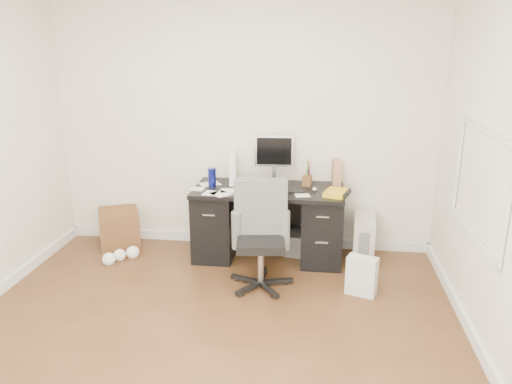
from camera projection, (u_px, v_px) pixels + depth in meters
ground at (205, 346)px, 3.70m from camera, size 4.00×4.00×0.00m
room_shell at (203, 123)px, 3.25m from camera, size 4.02×4.02×2.71m
desk at (268, 221)px, 5.12m from camera, size 1.50×0.70×0.75m
loose_papers at (248, 189)px, 4.99m from camera, size 1.10×0.60×0.00m
lcd_monitor at (274, 159)px, 5.16m from camera, size 0.41×0.25×0.51m
keyboard at (285, 191)px, 4.89m from camera, size 0.39×0.18×0.02m
computer_mouse at (314, 190)px, 4.88m from camera, size 0.07×0.07×0.05m
travel_mug at (212, 177)px, 5.08m from camera, size 0.09×0.09×0.18m
white_binder at (233, 168)px, 5.17m from camera, size 0.17×0.30×0.33m
magazine_file at (337, 172)px, 5.12m from camera, size 0.13×0.23×0.25m
pen_cup at (307, 173)px, 5.07m from camera, size 0.12×0.12×0.26m
yellow_book at (337, 193)px, 4.79m from camera, size 0.28×0.31×0.05m
paper_remote at (257, 196)px, 4.74m from camera, size 0.29×0.26×0.02m
office_chair at (261, 237)px, 4.47m from camera, size 0.62×0.62×0.98m
pc_tower at (364, 238)px, 5.11m from camera, size 0.24×0.48×0.47m
shopping_bag at (362, 276)px, 4.42m from camera, size 0.31×0.27×0.35m
wicker_basket at (120, 228)px, 5.46m from camera, size 0.54×0.54×0.41m
desk_printer at (305, 244)px, 5.29m from camera, size 0.43×0.38×0.23m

